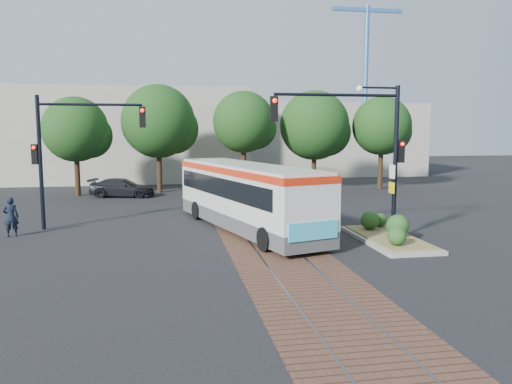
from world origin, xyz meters
TOP-DOWN VIEW (x-y plane):
  - ground at (0.00, 0.00)m, footprint 120.00×120.00m
  - trackbed at (0.00, 4.00)m, footprint 3.60×40.00m
  - tree_row at (1.21, 16.42)m, footprint 26.40×5.60m
  - warehouses at (-0.53, 28.75)m, footprint 40.00×13.00m
  - crane at (18.00, 34.00)m, footprint 8.00×0.50m
  - city_bus at (-0.51, 2.31)m, footprint 5.34×11.24m
  - traffic_island at (4.82, -0.90)m, footprint 2.20×5.20m
  - signal_pole_main at (3.86, -0.81)m, footprint 5.49×0.46m
  - signal_pole_left at (-8.37, 4.00)m, footprint 4.99×0.34m
  - officer at (-10.46, 2.61)m, footprint 0.69×0.52m
  - parked_car at (-6.95, 14.80)m, footprint 4.56×2.60m

SIDE VIEW (x-z plane):
  - ground at x=0.00m, z-range 0.00..0.00m
  - trackbed at x=0.00m, z-range 0.00..0.02m
  - traffic_island at x=4.82m, z-range -0.24..0.89m
  - parked_car at x=-6.95m, z-range 0.00..1.24m
  - officer at x=-10.46m, z-range 0.00..1.69m
  - city_bus at x=-0.51m, z-range 0.17..3.13m
  - warehouses at x=-0.53m, z-range -0.19..7.81m
  - signal_pole_left at x=-8.37m, z-range 0.86..6.86m
  - signal_pole_main at x=3.86m, z-range 1.16..7.16m
  - tree_row at x=1.21m, z-range 1.01..8.69m
  - crane at x=18.00m, z-range 1.88..19.88m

